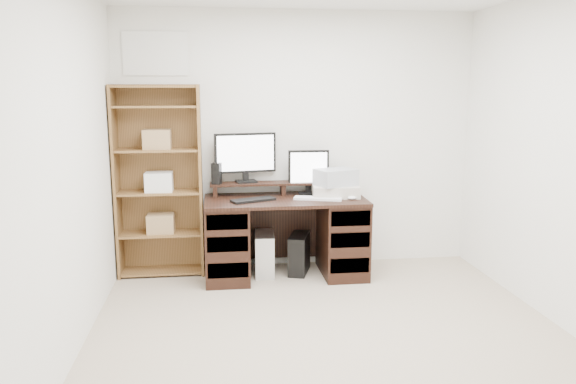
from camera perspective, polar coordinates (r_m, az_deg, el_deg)
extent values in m
cube|color=#B9A78E|center=(3.98, 5.09, -16.12)|extent=(3.50, 4.00, 0.02)
cube|color=white|center=(5.56, 0.92, 5.20)|extent=(3.50, 0.02, 2.50)
cube|color=white|center=(1.74, 20.06, -7.93)|extent=(3.50, 0.02, 2.50)
cube|color=white|center=(3.64, -22.72, 1.44)|extent=(0.02, 4.00, 2.50)
cube|color=white|center=(5.50, -13.33, 13.52)|extent=(0.60, 0.01, 0.40)
cube|color=black|center=(5.24, -0.27, -0.83)|extent=(1.50, 0.70, 0.03)
cube|color=black|center=(5.29, -6.21, -4.95)|extent=(0.40, 0.66, 0.72)
cube|color=black|center=(5.42, 5.53, -4.57)|extent=(0.40, 0.66, 0.72)
cube|color=black|center=(5.64, -0.68, -3.49)|extent=(1.48, 0.02, 0.65)
cube|color=black|center=(5.04, -6.10, -7.92)|extent=(0.36, 0.01, 0.14)
cube|color=black|center=(4.96, -6.16, -5.30)|extent=(0.36, 0.01, 0.14)
cube|color=black|center=(4.91, -6.20, -3.06)|extent=(0.36, 0.01, 0.14)
cube|color=black|center=(5.17, 6.29, -7.43)|extent=(0.36, 0.01, 0.14)
cube|color=black|center=(5.10, 6.34, -4.87)|extent=(0.36, 0.01, 0.14)
cube|color=black|center=(5.05, 6.39, -2.68)|extent=(0.36, 0.01, 0.14)
cube|color=black|center=(5.41, -7.41, 0.14)|extent=(0.04, 0.20, 0.10)
cube|color=black|center=(5.44, -0.55, 0.30)|extent=(0.04, 0.20, 0.10)
cube|color=black|center=(5.55, 6.12, 0.45)|extent=(0.04, 0.20, 0.10)
cube|color=black|center=(5.43, -0.55, 0.92)|extent=(1.40, 0.22, 0.02)
cube|color=black|center=(5.43, -4.27, 1.08)|extent=(0.22, 0.18, 0.02)
cube|color=black|center=(5.44, -4.33, 1.77)|extent=(0.06, 0.04, 0.11)
cube|color=black|center=(5.41, -4.36, 3.99)|extent=(0.59, 0.14, 0.38)
cube|color=white|center=(5.39, -4.31, 3.96)|extent=(0.55, 0.10, 0.34)
cube|color=black|center=(5.43, 2.11, -0.18)|extent=(0.19, 0.15, 0.02)
cube|color=black|center=(5.44, 2.09, 0.48)|extent=(0.05, 0.03, 0.10)
cube|color=black|center=(5.41, 2.10, 2.47)|extent=(0.39, 0.04, 0.34)
cube|color=white|center=(5.39, 2.13, 2.44)|extent=(0.35, 0.01, 0.30)
cube|color=black|center=(5.35, -7.26, 1.88)|extent=(0.10, 0.10, 0.20)
cube|color=black|center=(5.12, -3.55, -0.82)|extent=(0.43, 0.28, 0.02)
cube|color=white|center=(5.20, 3.07, -0.66)|extent=(0.46, 0.26, 0.02)
ellipsoid|color=white|center=(5.22, 6.52, -0.60)|extent=(0.09, 0.06, 0.03)
cube|color=#BEB4A5|center=(5.35, 4.85, 0.12)|extent=(0.46, 0.36, 0.11)
cube|color=#A3A7AE|center=(5.33, 4.87, 1.51)|extent=(0.43, 0.37, 0.15)
cube|color=silver|center=(5.43, -2.40, -6.26)|extent=(0.20, 0.41, 0.40)
cube|color=black|center=(5.46, 1.14, -6.27)|extent=(0.27, 0.41, 0.38)
cube|color=#19FF33|center=(5.27, 0.82, -6.01)|extent=(0.01, 0.01, 0.01)
cube|color=brown|center=(5.45, -17.02, 0.91)|extent=(0.02, 0.30, 1.80)
cube|color=brown|center=(5.37, -8.86, 1.12)|extent=(0.02, 0.30, 1.80)
cube|color=brown|center=(5.54, -12.83, 1.26)|extent=(0.80, 0.01, 1.80)
cube|color=brown|center=(5.61, -12.59, -7.78)|extent=(0.75, 0.28, 0.02)
cube|color=brown|center=(5.50, -12.75, -4.12)|extent=(0.75, 0.28, 0.02)
cube|color=brown|center=(5.42, -12.93, -0.02)|extent=(0.75, 0.28, 0.02)
cube|color=brown|center=(5.36, -13.10, 4.18)|extent=(0.75, 0.28, 0.02)
cube|color=brown|center=(5.33, -13.29, 8.46)|extent=(0.75, 0.28, 0.02)
cube|color=brown|center=(5.33, -13.37, 10.39)|extent=(0.75, 0.28, 0.02)
cube|color=#A07F54|center=(5.48, -12.79, -3.11)|extent=(0.25, 0.20, 0.18)
cube|color=white|center=(5.40, -12.97, 1.02)|extent=(0.25, 0.20, 0.18)
cube|color=#A07F54|center=(5.35, -13.15, 5.24)|extent=(0.25, 0.20, 0.18)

